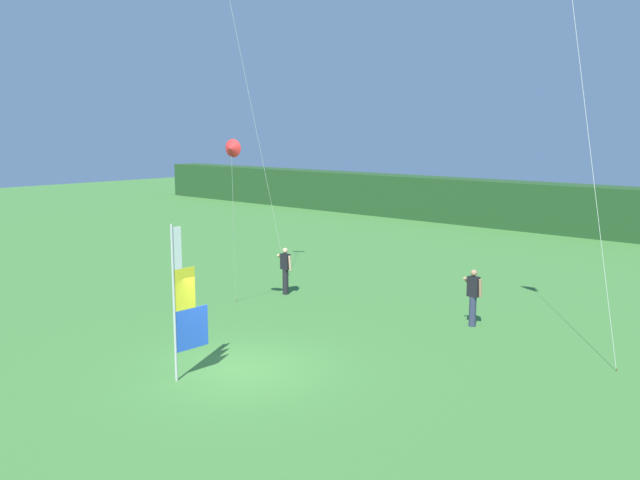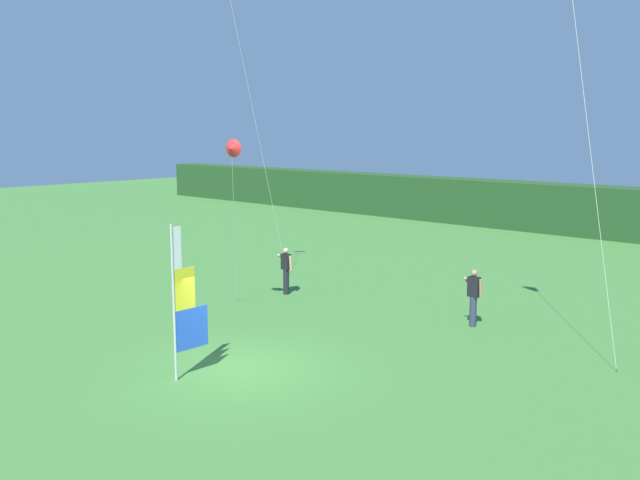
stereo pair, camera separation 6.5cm
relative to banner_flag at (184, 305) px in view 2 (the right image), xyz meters
name	(u,v)px [view 2 (the right image)]	position (x,y,z in m)	size (l,w,h in m)	color
ground_plane	(236,369)	(0.45, 1.24, -1.85)	(120.00, 120.00, 0.00)	#3D7533
distant_treeline	(629,214)	(0.45, 29.66, -0.41)	(80.00, 2.40, 2.87)	#1E421E
banner_flag	(184,305)	(0.00, 0.00, 0.00)	(0.06, 1.03, 3.86)	#B7B7BC
person_near_banner	(286,269)	(-4.38, 7.83, -0.91)	(0.55, 0.48, 1.75)	black
person_mid_field	(474,296)	(2.92, 8.75, -0.89)	(0.55, 0.48, 1.80)	#2D334C
kite_red_delta_1	(232,150)	(-3.19, 4.32, 3.59)	(2.06, 1.76, 5.77)	brown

